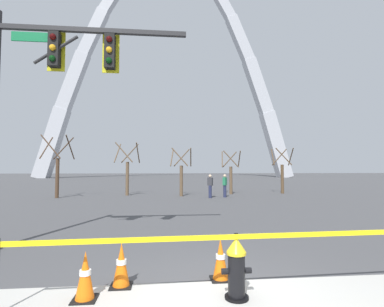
{
  "coord_description": "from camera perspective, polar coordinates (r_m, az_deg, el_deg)",
  "views": [
    {
      "loc": [
        -0.88,
        -4.74,
        1.98
      ],
      "look_at": [
        0.07,
        5.0,
        2.5
      ],
      "focal_mm": 26.9,
      "sensor_mm": 36.0,
      "label": 1
    }
  ],
  "objects": [
    {
      "name": "tree_center_right",
      "position": [
        22.8,
        7.7,
        -4.21
      ],
      "size": [
        1.57,
        1.58,
        3.38
      ],
      "color": "brown",
      "rests_on": "ground"
    },
    {
      "name": "traffic_cone_curb_edge",
      "position": [
        4.99,
        -20.42,
        -21.82
      ],
      "size": [
        0.36,
        0.36,
        0.73
      ],
      "color": "black",
      "rests_on": "ground"
    },
    {
      "name": "pedestrian_standing_center",
      "position": [
        19.69,
        3.62,
        -6.42
      ],
      "size": [
        0.39,
        0.35,
        1.59
      ],
      "color": "#232847",
      "rests_on": "ground"
    },
    {
      "name": "fire_hydrant",
      "position": [
        4.78,
        8.77,
        -21.47
      ],
      "size": [
        0.46,
        0.48,
        0.99
      ],
      "color": "black",
      "rests_on": "ground"
    },
    {
      "name": "tree_far_left",
      "position": [
        21.68,
        -25.13,
        -3.0
      ],
      "size": [
        1.96,
        1.97,
        4.25
      ],
      "color": "#473323",
      "rests_on": "ground"
    },
    {
      "name": "tree_center_left",
      "position": [
        20.89,
        -2.15,
        -4.24
      ],
      "size": [
        1.62,
        1.62,
        3.47
      ],
      "color": "brown",
      "rests_on": "ground"
    },
    {
      "name": "tree_right_mid",
      "position": [
        24.27,
        17.44,
        -3.76
      ],
      "size": [
        1.69,
        1.7,
        3.63
      ],
      "color": "brown",
      "rests_on": "ground"
    },
    {
      "name": "pedestrian_walking_left",
      "position": [
        20.21,
        6.52,
        -6.32
      ],
      "size": [
        0.35,
        0.39,
        1.59
      ],
      "color": "#232847",
      "rests_on": "ground"
    },
    {
      "name": "monument_arch",
      "position": [
        67.47,
        -4.72,
        15.28
      ],
      "size": [
        56.78,
        2.94,
        53.04
      ],
      "color": "#B2B5BC",
      "rests_on": "ground"
    },
    {
      "name": "traffic_signal_gantry",
      "position": [
        8.43,
        -27.45,
        11.65
      ],
      "size": [
        5.02,
        0.44,
        6.0
      ],
      "color": "#232326",
      "rests_on": "ground"
    },
    {
      "name": "tree_left_mid",
      "position": [
        22.02,
        -12.7,
        -3.59
      ],
      "size": [
        1.81,
        1.82,
        3.91
      ],
      "color": "brown",
      "rests_on": "ground"
    },
    {
      "name": "ground_plane",
      "position": [
        5.21,
        5.1,
        -25.38
      ],
      "size": [
        240.0,
        240.0,
        0.0
      ],
      "primitive_type": "plane",
      "color": "#474749"
    },
    {
      "name": "traffic_cone_mid_sidewalk",
      "position": [
        5.32,
        -13.83,
        -20.71
      ],
      "size": [
        0.36,
        0.36,
        0.73
      ],
      "color": "black",
      "rests_on": "ground"
    },
    {
      "name": "traffic_cone_by_hydrant",
      "position": [
        5.49,
        5.68,
        -20.21
      ],
      "size": [
        0.36,
        0.36,
        0.73
      ],
      "color": "black",
      "rests_on": "ground"
    },
    {
      "name": "caution_tape_barrier",
      "position": [
        4.65,
        8.4,
        -18.67
      ],
      "size": [
        6.68,
        0.27,
        1.02
      ],
      "color": "#232326",
      "rests_on": "ground"
    }
  ]
}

